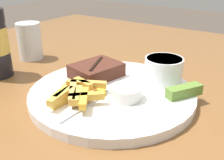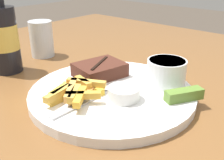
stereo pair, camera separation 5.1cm
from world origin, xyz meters
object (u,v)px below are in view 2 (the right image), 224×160
fork_utensil (79,104)px  dipping_sauce_cup (124,93)px  pickle_spear (184,95)px  coleslaw_cup (166,71)px  steak_portion (100,70)px  drinking_glass (42,39)px  beer_bottle (3,36)px  dinner_plate (112,93)px

fork_utensil → dipping_sauce_cup: bearing=-31.7°
pickle_spear → coleslaw_cup: bearing=57.5°
steak_portion → drinking_glass: bearing=83.0°
fork_utensil → beer_bottle: bearing=86.2°
drinking_glass → steak_portion: bearing=-97.0°
dipping_sauce_cup → beer_bottle: bearing=97.9°
dinner_plate → coleslaw_cup: coleslaw_cup is taller
dinner_plate → fork_utensil: fork_utensil is taller
dinner_plate → coleslaw_cup: (0.09, -0.07, 0.04)m
steak_portion → drinking_glass: drinking_glass is taller
steak_portion → dipping_sauce_cup: bearing=-114.7°
pickle_spear → fork_utensil: size_ratio=0.54×
steak_portion → fork_utensil: size_ratio=0.87×
drinking_glass → beer_bottle: bearing=-164.8°
coleslaw_cup → dipping_sauce_cup: (-0.11, 0.02, -0.02)m
coleslaw_cup → pickle_spear: size_ratio=1.08×
dipping_sauce_cup → beer_bottle: size_ratio=0.23×
fork_utensil → beer_bottle: (0.02, 0.29, 0.07)m
dinner_plate → drinking_glass: bearing=78.7°
dinner_plate → pickle_spear: (0.05, -0.13, 0.02)m
coleslaw_cup → beer_bottle: (-0.16, 0.35, 0.04)m
steak_portion → beer_bottle: bearing=113.2°
dipping_sauce_cup → drinking_glass: drinking_glass is taller
pickle_spear → fork_utensil: (-0.14, 0.13, -0.01)m
fork_utensil → beer_bottle: 0.30m
steak_portion → drinking_glass: size_ratio=1.16×
dinner_plate → steak_portion: size_ratio=2.79×
coleslaw_cup → fork_utensil: bearing=159.2°
dinner_plate → fork_utensil: 0.09m
beer_bottle → fork_utensil: bearing=-94.8°
coleslaw_cup → pickle_spear: (-0.04, -0.06, -0.02)m
dinner_plate → drinking_glass: 0.33m
beer_bottle → dinner_plate: bearing=-77.6°
steak_portion → dipping_sauce_cup: steak_portion is taller
dinner_plate → drinking_glass: (0.06, 0.32, 0.04)m
dipping_sauce_cup → fork_utensil: size_ratio=0.44×
dinner_plate → beer_bottle: 0.31m
pickle_spear → fork_utensil: pickle_spear is taller
steak_portion → drinking_glass: 0.26m
dipping_sauce_cup → beer_bottle: beer_bottle is taller
pickle_spear → drinking_glass: (0.01, 0.45, 0.02)m
dinner_plate → coleslaw_cup: bearing=-35.8°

